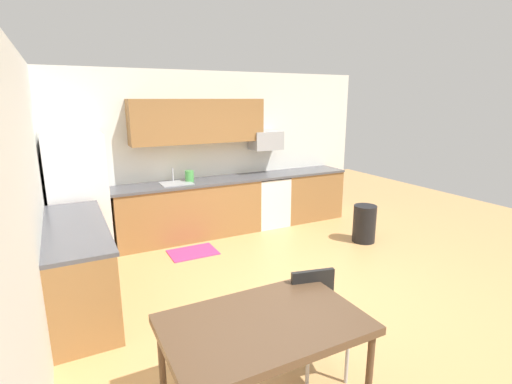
% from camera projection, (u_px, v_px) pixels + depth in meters
% --- Properties ---
extents(ground_plane, '(12.00, 12.00, 0.00)m').
position_uv_depth(ground_plane, '(294.00, 289.00, 4.63)').
color(ground_plane, tan).
extents(wall_back, '(5.80, 0.10, 2.70)m').
position_uv_depth(wall_back, '(212.00, 152.00, 6.59)').
color(wall_back, silver).
rests_on(wall_back, ground).
extents(wall_left, '(0.10, 5.80, 2.70)m').
position_uv_depth(wall_left, '(26.00, 212.00, 3.13)').
color(wall_left, silver).
rests_on(wall_left, ground).
extents(cabinet_run_back, '(2.37, 0.60, 0.90)m').
position_uv_depth(cabinet_run_back, '(189.00, 211.00, 6.26)').
color(cabinet_run_back, olive).
rests_on(cabinet_run_back, ground).
extents(cabinet_run_back_right, '(1.18, 0.60, 0.90)m').
position_uv_depth(cabinet_run_back_right, '(308.00, 195.00, 7.32)').
color(cabinet_run_back_right, olive).
rests_on(cabinet_run_back_right, ground).
extents(cabinet_run_left, '(0.60, 2.00, 0.90)m').
position_uv_depth(cabinet_run_left, '(79.00, 267.00, 4.19)').
color(cabinet_run_left, olive).
rests_on(cabinet_run_left, ground).
extents(countertop_back, '(4.80, 0.64, 0.04)m').
position_uv_depth(countertop_back, '(220.00, 180.00, 6.40)').
color(countertop_back, '#4C4C51').
rests_on(countertop_back, cabinet_run_back).
extents(countertop_left, '(0.64, 2.00, 0.04)m').
position_uv_depth(countertop_left, '(74.00, 227.00, 4.07)').
color(countertop_left, '#4C4C51').
rests_on(countertop_left, cabinet_run_left).
extents(upper_cabinets_back, '(2.20, 0.34, 0.70)m').
position_uv_depth(upper_cabinets_back, '(199.00, 121.00, 6.14)').
color(upper_cabinets_back, olive).
extents(refrigerator, '(0.76, 0.70, 1.79)m').
position_uv_depth(refrigerator, '(79.00, 198.00, 5.36)').
color(refrigerator, white).
rests_on(refrigerator, ground).
extents(oven_range, '(0.60, 0.60, 0.91)m').
position_uv_depth(oven_range, '(268.00, 200.00, 6.92)').
color(oven_range, white).
rests_on(oven_range, ground).
extents(microwave, '(0.54, 0.36, 0.32)m').
position_uv_depth(microwave, '(266.00, 140.00, 6.75)').
color(microwave, '#9EA0A5').
extents(sink_basin, '(0.48, 0.40, 0.14)m').
position_uv_depth(sink_basin, '(176.00, 187.00, 6.07)').
color(sink_basin, '#A5A8AD').
rests_on(sink_basin, countertop_back).
extents(sink_faucet, '(0.02, 0.02, 0.24)m').
position_uv_depth(sink_faucet, '(173.00, 175.00, 6.18)').
color(sink_faucet, '#B2B5BA').
rests_on(sink_faucet, countertop_back).
extents(dining_table, '(1.40, 0.90, 0.75)m').
position_uv_depth(dining_table, '(264.00, 328.00, 2.67)').
color(dining_table, brown).
rests_on(dining_table, ground).
extents(chair_near_table, '(0.48, 0.48, 0.85)m').
position_uv_depth(chair_near_table, '(317.00, 314.00, 3.18)').
color(chair_near_table, black).
rests_on(chair_near_table, ground).
extents(trash_bin, '(0.36, 0.36, 0.60)m').
position_uv_depth(trash_bin, '(364.00, 224.00, 6.12)').
color(trash_bin, black).
rests_on(trash_bin, ground).
extents(floor_mat, '(0.70, 0.50, 0.01)m').
position_uv_depth(floor_mat, '(193.00, 252.00, 5.73)').
color(floor_mat, '#CC3372').
rests_on(floor_mat, ground).
extents(kettle, '(0.14, 0.14, 0.20)m').
position_uv_depth(kettle, '(190.00, 177.00, 6.18)').
color(kettle, '#4CA54C').
rests_on(kettle, countertop_back).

